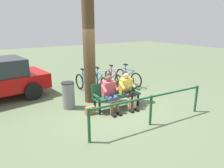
{
  "coord_description": "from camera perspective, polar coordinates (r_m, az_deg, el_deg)",
  "views": [
    {
      "loc": [
        3.49,
        5.13,
        2.65
      ],
      "look_at": [
        -0.11,
        -0.29,
        0.75
      ],
      "focal_mm": 32.95,
      "sensor_mm": 36.0,
      "label": 1
    }
  ],
  "objects": [
    {
      "name": "person_companion",
      "position": [
        6.34,
        -0.62,
        -1.96
      ],
      "size": [
        0.51,
        0.78,
        1.2
      ],
      "rotation": [
        0.0,
        0.0,
        -0.07
      ],
      "color": "#D84C59",
      "rests_on": "ground"
    },
    {
      "name": "ground_plane",
      "position": [
        6.75,
        0.56,
        -6.85
      ],
      "size": [
        40.0,
        40.0,
        0.0
      ],
      "primitive_type": "plane",
      "color": "#566647"
    },
    {
      "name": "litter_bin",
      "position": [
        6.8,
        -11.99,
        -3.06
      ],
      "size": [
        0.41,
        0.41,
        0.87
      ],
      "color": "slate",
      "rests_on": "ground"
    },
    {
      "name": "bicycle_silver",
      "position": [
        8.96,
        0.28,
        1.48
      ],
      "size": [
        0.48,
        1.67,
        0.94
      ],
      "rotation": [
        0.0,
        0.0,
        1.43
      ],
      "color": "black",
      "rests_on": "ground"
    },
    {
      "name": "tree_trunk",
      "position": [
        6.97,
        -6.41,
        10.53
      ],
      "size": [
        0.4,
        0.4,
        3.93
      ],
      "primitive_type": "cylinder",
      "color": "#4C3823",
      "rests_on": "ground"
    },
    {
      "name": "bicycle_purple",
      "position": [
        9.25,
        4.49,
        1.9
      ],
      "size": [
        0.48,
        1.68,
        0.94
      ],
      "rotation": [
        0.0,
        0.0,
        1.66
      ],
      "color": "black",
      "rests_on": "ground"
    },
    {
      "name": "railing_fence",
      "position": [
        5.59,
        10.78,
        -5.46
      ],
      "size": [
        3.65,
        0.33,
        0.85
      ],
      "rotation": [
        0.0,
        0.0,
        -0.07
      ],
      "color": "#194C2D",
      "rests_on": "ground"
    },
    {
      "name": "bicycle_black",
      "position": [
        8.28,
        -7.4,
        0.08
      ],
      "size": [
        0.48,
        1.68,
        0.94
      ],
      "rotation": [
        0.0,
        0.0,
        1.61
      ],
      "color": "black",
      "rests_on": "ground"
    },
    {
      "name": "bench",
      "position": [
        6.68,
        1.08,
        -2.44
      ],
      "size": [
        1.63,
        0.58,
        0.87
      ],
      "rotation": [
        0.0,
        0.0,
        -0.07
      ],
      "color": "#194C2D",
      "rests_on": "ground"
    },
    {
      "name": "bicycle_orange",
      "position": [
        8.55,
        -3.57,
        0.71
      ],
      "size": [
        0.48,
        1.67,
        0.94
      ],
      "rotation": [
        0.0,
        0.0,
        1.42
      ],
      "color": "black",
      "rests_on": "ground"
    },
    {
      "name": "handbag",
      "position": [
        6.34,
        -6.05,
        -7.32
      ],
      "size": [
        0.31,
        0.16,
        0.24
      ],
      "primitive_type": "cube",
      "rotation": [
        0.0,
        0.0,
        -0.08
      ],
      "color": "olive",
      "rests_on": "ground"
    },
    {
      "name": "person_reading",
      "position": [
        6.66,
        4.19,
        -1.1
      ],
      "size": [
        0.51,
        0.78,
        1.2
      ],
      "rotation": [
        0.0,
        0.0,
        -0.07
      ],
      "color": "gold",
      "rests_on": "ground"
    }
  ]
}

